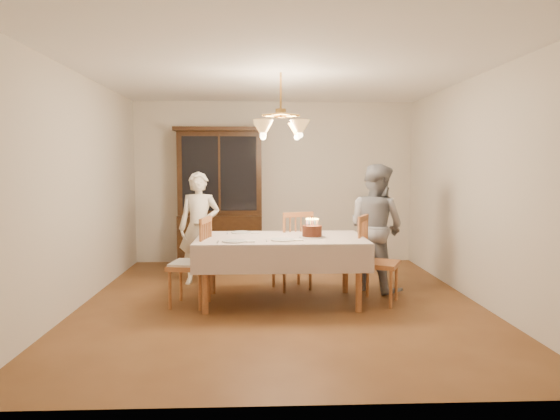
{
  "coord_description": "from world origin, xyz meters",
  "views": [
    {
      "loc": [
        -0.24,
        -5.63,
        1.56
      ],
      "look_at": [
        0.0,
        0.2,
        1.05
      ],
      "focal_mm": 32.0,
      "sensor_mm": 36.0,
      "label": 1
    }
  ],
  "objects_px": {
    "chair_far_side": "(292,255)",
    "elderly_woman": "(199,228)",
    "china_hutch": "(221,199)",
    "birthday_cake": "(312,232)",
    "dining_table": "(281,244)"
  },
  "relations": [
    {
      "from": "china_hutch",
      "to": "birthday_cake",
      "type": "bearing_deg",
      "value": -62.3
    },
    {
      "from": "dining_table",
      "to": "china_hutch",
      "type": "distance_m",
      "value": 2.44
    },
    {
      "from": "dining_table",
      "to": "chair_far_side",
      "type": "relative_size",
      "value": 1.9
    },
    {
      "from": "china_hutch",
      "to": "birthday_cake",
      "type": "relative_size",
      "value": 7.2
    },
    {
      "from": "china_hutch",
      "to": "chair_far_side",
      "type": "relative_size",
      "value": 2.16
    },
    {
      "from": "chair_far_side",
      "to": "elderly_woman",
      "type": "distance_m",
      "value": 1.29
    },
    {
      "from": "elderly_woman",
      "to": "birthday_cake",
      "type": "xyz_separation_m",
      "value": [
        1.39,
        -1.01,
        0.08
      ]
    },
    {
      "from": "chair_far_side",
      "to": "birthday_cake",
      "type": "bearing_deg",
      "value": -74.88
    },
    {
      "from": "birthday_cake",
      "to": "dining_table",
      "type": "bearing_deg",
      "value": 172.16
    },
    {
      "from": "chair_far_side",
      "to": "dining_table",
      "type": "bearing_deg",
      "value": -105.42
    },
    {
      "from": "dining_table",
      "to": "chair_far_side",
      "type": "xyz_separation_m",
      "value": [
        0.17,
        0.62,
        -0.24
      ]
    },
    {
      "from": "dining_table",
      "to": "birthday_cake",
      "type": "height_order",
      "value": "birthday_cake"
    },
    {
      "from": "chair_far_side",
      "to": "china_hutch",
      "type": "bearing_deg",
      "value": 122.21
    },
    {
      "from": "dining_table",
      "to": "elderly_woman",
      "type": "height_order",
      "value": "elderly_woman"
    },
    {
      "from": "chair_far_side",
      "to": "elderly_woman",
      "type": "xyz_separation_m",
      "value": [
        -1.21,
        0.34,
        0.3
      ]
    }
  ]
}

